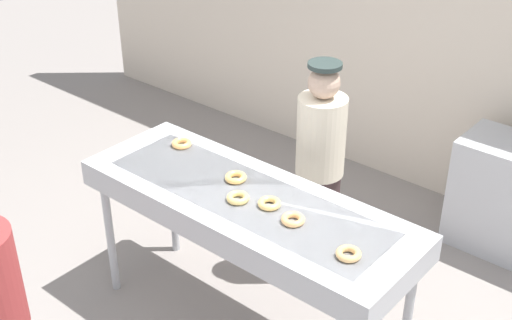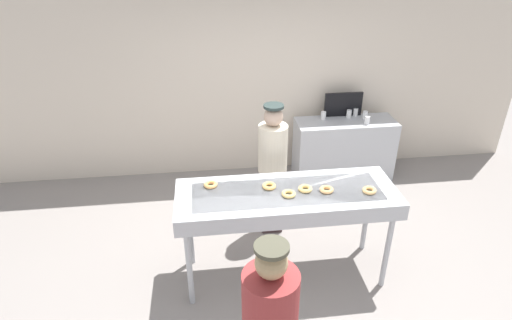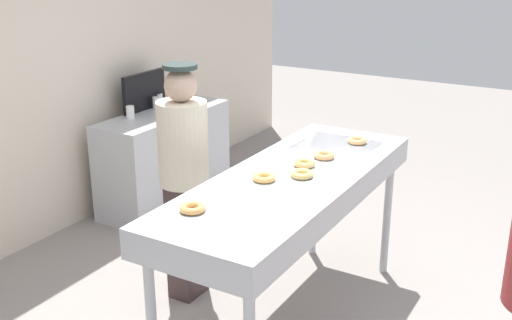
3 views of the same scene
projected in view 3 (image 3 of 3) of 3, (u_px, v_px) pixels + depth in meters
back_wall at (10, 66)px, 4.69m from camera, size 8.00×0.12×2.93m
fryer_conveyor at (291, 189)px, 3.71m from camera, size 2.15×0.75×1.04m
glazed_donut_0 at (264, 177)px, 3.58m from camera, size 0.18×0.18×0.04m
glazed_donut_1 at (357, 141)px, 4.26m from camera, size 0.18×0.18×0.04m
glazed_donut_2 at (192, 208)px, 3.17m from camera, size 0.14×0.14×0.04m
glazed_donut_3 at (324, 155)px, 3.96m from camera, size 0.16×0.16×0.04m
glazed_donut_4 at (302, 174)px, 3.63m from camera, size 0.14×0.14×0.04m
glazed_donut_5 at (305, 163)px, 3.81m from camera, size 0.19×0.19×0.04m
worker_baker at (184, 171)px, 4.08m from camera, size 0.33×0.33×1.63m
prep_counter at (165, 158)px, 5.81m from camera, size 1.42×0.52×0.88m
paper_cup_0 at (157, 103)px, 5.77m from camera, size 0.07×0.07×0.11m
paper_cup_1 at (159, 100)px, 5.90m from camera, size 0.07×0.07×0.11m
paper_cup_2 at (130, 112)px, 5.45m from camera, size 0.07×0.07×0.11m
paper_cup_3 at (190, 102)px, 5.79m from camera, size 0.07×0.07×0.11m
paper_cup_4 at (177, 99)px, 5.91m from camera, size 0.07×0.07×0.11m
menu_display at (144, 91)px, 5.71m from camera, size 0.55×0.04×0.35m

